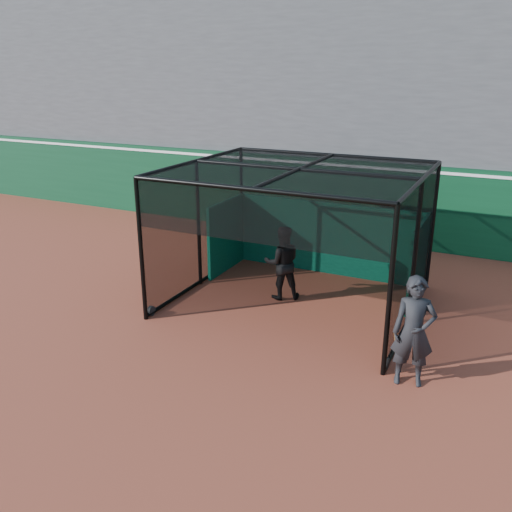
% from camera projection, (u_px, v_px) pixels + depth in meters
% --- Properties ---
extents(ground, '(120.00, 120.00, 0.00)m').
position_uv_depth(ground, '(189.00, 353.00, 10.33)').
color(ground, brown).
rests_on(ground, ground).
extents(outfield_wall, '(50.00, 0.50, 2.50)m').
position_uv_depth(outfield_wall, '(332.00, 197.00, 17.13)').
color(outfield_wall, '#0A3A1E').
rests_on(outfield_wall, ground).
extents(grandstand, '(50.00, 7.85, 8.95)m').
position_uv_depth(grandstand, '(370.00, 88.00, 19.30)').
color(grandstand, '#4C4C4F').
rests_on(grandstand, ground).
extents(batting_cage, '(5.24, 4.63, 3.09)m').
position_uv_depth(batting_cage, '(297.00, 238.00, 12.10)').
color(batting_cage, black).
rests_on(batting_cage, ground).
extents(batter, '(1.07, 1.00, 1.75)m').
position_uv_depth(batter, '(282.00, 263.00, 12.54)').
color(batter, black).
rests_on(batter, ground).
extents(on_deck_player, '(0.80, 0.63, 1.94)m').
position_uv_depth(on_deck_player, '(413.00, 332.00, 9.03)').
color(on_deck_player, black).
rests_on(on_deck_player, ground).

